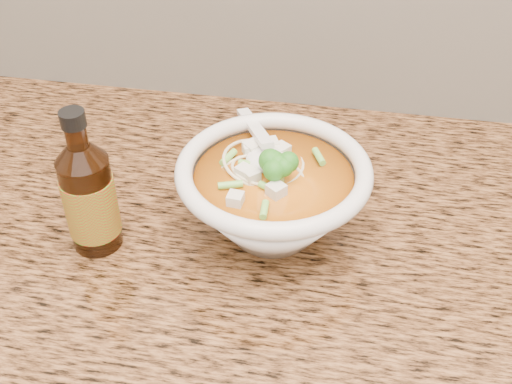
# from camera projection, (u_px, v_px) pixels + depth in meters

# --- Properties ---
(counter_slab) EXTENTS (4.00, 0.68, 0.04)m
(counter_slab) POSITION_uv_depth(u_px,v_px,m) (379.00, 264.00, 0.75)
(counter_slab) COLOR brown
(counter_slab) RESTS_ON cabinet
(soup_bowl) EXTENTS (0.22, 0.24, 0.12)m
(soup_bowl) POSITION_uv_depth(u_px,v_px,m) (273.00, 197.00, 0.73)
(soup_bowl) COLOR white
(soup_bowl) RESTS_ON counter_slab
(hot_sauce_bottle) EXTENTS (0.08, 0.08, 0.18)m
(hot_sauce_bottle) POSITION_uv_depth(u_px,v_px,m) (89.00, 197.00, 0.71)
(hot_sauce_bottle) COLOR #311606
(hot_sauce_bottle) RESTS_ON counter_slab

